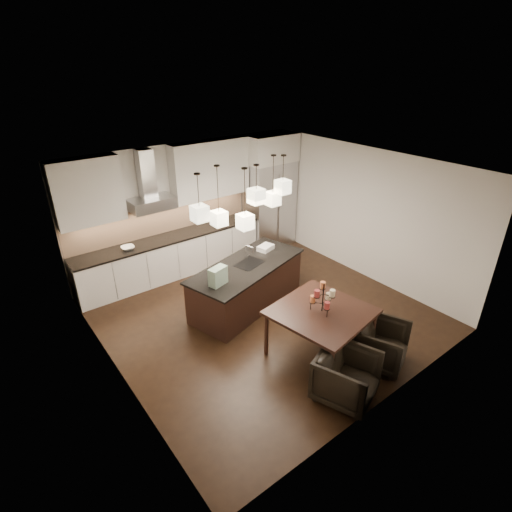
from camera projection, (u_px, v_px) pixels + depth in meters
floor at (262, 314)px, 7.65m from camera, size 5.50×5.50×0.02m
ceiling at (264, 168)px, 6.38m from camera, size 5.50×5.50×0.02m
wall_back at (187, 206)px, 8.97m from camera, size 5.50×0.02×2.80m
wall_front at (398, 321)px, 5.06m from camera, size 5.50×0.02×2.80m
wall_left at (107, 300)px, 5.51m from camera, size 0.02×5.50×2.80m
wall_right at (364, 213)px, 8.52m from camera, size 0.02×5.50×2.80m
refrigerator at (269, 205)px, 9.99m from camera, size 1.20×0.72×2.15m
fridge_panel at (270, 148)px, 9.36m from camera, size 1.26×0.72×0.65m
lower_cabinets at (172, 256)px, 8.83m from camera, size 4.21×0.62×0.88m
countertop at (170, 238)px, 8.62m from camera, size 4.21×0.66×0.04m
backsplash at (162, 219)px, 8.68m from camera, size 4.21×0.02×0.63m
upper_cab_left at (87, 192)px, 7.34m from camera, size 1.25×0.35×1.25m
upper_cab_right at (210, 169)px, 8.79m from camera, size 1.85×0.35×1.25m
hood_canopy at (152, 204)px, 8.12m from camera, size 0.90×0.52×0.24m
hood_chimney at (146, 174)px, 7.93m from camera, size 0.30×0.28×0.96m
fruit_bowl at (128, 248)px, 8.04m from camera, size 0.28×0.28×0.06m
island_body at (247, 286)px, 7.75m from camera, size 2.56×1.56×0.84m
island_top at (247, 266)px, 7.55m from camera, size 2.65×1.65×0.04m
faucet at (246, 253)px, 7.58m from camera, size 0.15×0.25×0.36m
tote_bag at (218, 276)px, 6.83m from camera, size 0.36×0.25×0.32m
food_container at (266, 248)px, 8.10m from camera, size 0.37×0.31×0.10m
dining_table at (320, 332)px, 6.46m from camera, size 1.59×1.59×0.83m
candelabra at (323, 298)px, 6.16m from camera, size 0.46×0.46×0.49m
candle_a at (328, 296)px, 6.28m from camera, size 0.10×0.10×0.11m
candle_b at (313, 299)px, 6.21m from camera, size 0.10×0.10×0.11m
candle_c at (327, 305)px, 6.05m from camera, size 0.10×0.10×0.11m
candle_d at (323, 285)px, 6.24m from camera, size 0.10×0.10×0.11m
candle_e at (317, 293)px, 6.02m from camera, size 0.10×0.10×0.11m
candle_f at (332, 293)px, 6.03m from camera, size 0.10×0.10×0.11m
armchair_left at (347, 377)px, 5.62m from camera, size 1.02×1.03×0.74m
armchair_right at (380, 344)px, 6.28m from camera, size 1.01×1.03×0.72m
pendant_a at (200, 213)px, 6.43m from camera, size 0.24×0.24×0.26m
pendant_b at (219, 218)px, 7.01m from camera, size 0.24×0.24×0.26m
pendant_c at (256, 196)px, 6.88m from camera, size 0.24×0.24×0.26m
pendant_d at (273, 199)px, 7.65m from camera, size 0.24×0.24×0.26m
pendant_e at (283, 187)px, 7.54m from camera, size 0.24×0.24×0.26m
pendant_f at (245, 222)px, 6.85m from camera, size 0.24×0.24×0.26m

